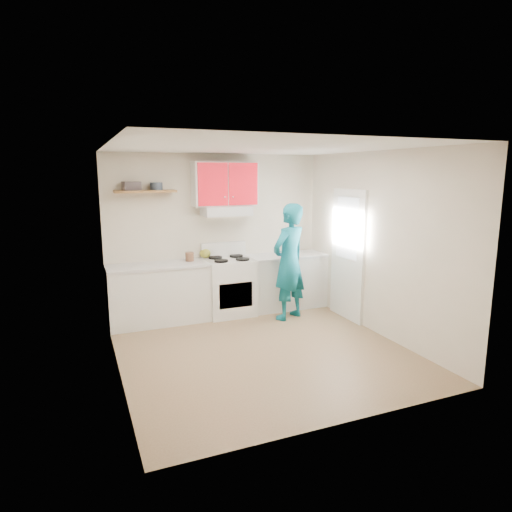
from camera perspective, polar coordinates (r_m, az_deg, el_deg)
name	(u,v)px	position (r m, az deg, el deg)	size (l,w,h in m)	color
floor	(261,349)	(5.96, 0.70, -11.95)	(3.80, 3.80, 0.00)	brown
ceiling	(262,147)	(5.51, 0.77, 13.85)	(3.60, 3.80, 0.04)	white
back_wall	(217,234)	(7.36, -5.11, 2.87)	(3.60, 0.04, 2.60)	beige
front_wall	(347,288)	(3.96, 11.66, -4.12)	(3.60, 0.04, 2.60)	beige
left_wall	(113,264)	(5.17, -17.94, -0.95)	(0.04, 3.80, 2.60)	beige
right_wall	(378,244)	(6.51, 15.47, 1.50)	(0.04, 3.80, 2.60)	beige
door	(348,255)	(7.10, 11.75, 0.15)	(0.05, 0.85, 2.05)	white
door_glass	(347,228)	(7.02, 11.69, 3.55)	(0.01, 0.55, 0.95)	white
counter_left	(159,294)	(7.00, -12.42, -4.85)	(1.52, 0.60, 0.90)	silver
counter_right	(286,281)	(7.66, 3.85, -3.27)	(1.32, 0.60, 0.90)	silver
stove	(229,287)	(7.25, -3.47, -4.00)	(0.76, 0.65, 0.92)	white
range_hood	(226,211)	(7.14, -3.86, 5.84)	(0.76, 0.44, 0.15)	silver
upper_cabinets	(225,184)	(7.16, -4.05, 9.26)	(1.02, 0.33, 0.70)	red
shelf	(145,191)	(6.89, -14.08, 8.08)	(0.90, 0.30, 0.04)	brown
books	(132,186)	(6.90, -15.76, 8.69)	(0.25, 0.18, 0.13)	#463D40
tin	(156,186)	(6.93, -12.74, 8.77)	(0.19, 0.19, 0.11)	#333D4C
kettle	(205,253)	(7.28, -6.59, 0.35)	(0.18, 0.18, 0.16)	olive
crock	(190,257)	(7.05, -8.56, -0.17)	(0.13, 0.13, 0.16)	brown
cutting_board	(273,256)	(7.47, 2.18, -0.01)	(0.31, 0.23, 0.02)	olive
silicone_mat	(309,254)	(7.77, 6.82, 0.30)	(0.32, 0.27, 0.01)	red
person	(289,262)	(6.95, 4.29, -0.76)	(0.67, 0.44, 1.84)	#0C5F71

